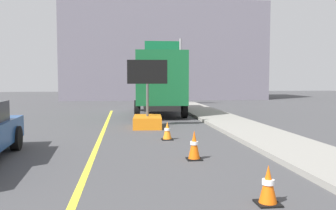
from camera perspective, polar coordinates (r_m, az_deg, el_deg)
name	(u,v)px	position (r m, az deg, el deg)	size (l,w,h in m)	color
arrow_board_trailer	(147,115)	(14.31, -3.31, -1.68)	(1.60, 1.87, 2.70)	orange
box_truck	(159,82)	(19.58, -1.45, 3.72)	(2.89, 7.05, 3.29)	black
highway_guide_sign	(170,60)	(27.02, 0.35, 7.28)	(2.79, 0.18, 5.00)	gray
far_building_block	(163,52)	(36.05, -0.76, 8.41)	(19.41, 6.83, 9.27)	slate
traffic_cone_mid_lane	(268,185)	(5.80, 15.73, -12.24)	(0.36, 0.36, 0.61)	black
traffic_cone_far_lane	(194,145)	(8.58, 4.22, -6.45)	(0.36, 0.36, 0.71)	black
traffic_cone_curbside	(167,131)	(11.36, -0.12, -4.15)	(0.36, 0.36, 0.59)	black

